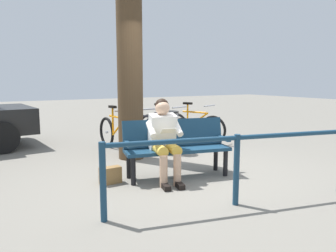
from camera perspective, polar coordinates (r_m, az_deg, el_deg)
ground_plane at (r=5.10m, az=4.60°, el=-8.67°), size 40.00×40.00×0.00m
bench at (r=4.96m, az=1.42°, el=-3.09°), size 1.66×0.79×0.87m
person_reading at (r=4.71m, az=-0.67°, el=-1.75°), size 0.54×0.82×1.20m
handbag at (r=4.75m, az=-10.10°, el=-8.53°), size 0.31×0.16×0.24m
tree_trunk at (r=6.05m, az=-6.71°, el=9.26°), size 0.47×0.47×3.19m
litter_bin at (r=6.54m, az=0.26°, el=-1.06°), size 0.37×0.37×0.85m
bicycle_red at (r=7.73m, az=4.59°, el=-0.13°), size 0.78×1.55×0.94m
bicycle_green at (r=7.36m, az=-0.48°, el=-0.53°), size 0.70×1.59×0.94m
bicycle_black at (r=7.03m, az=-4.72°, el=-0.97°), size 0.48×1.68×0.94m
bicycle_blue at (r=6.78m, az=-8.96°, el=-1.39°), size 0.48×1.68×0.94m
railing_fence at (r=3.88m, az=12.02°, el=-5.18°), size 3.10×0.71×0.85m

